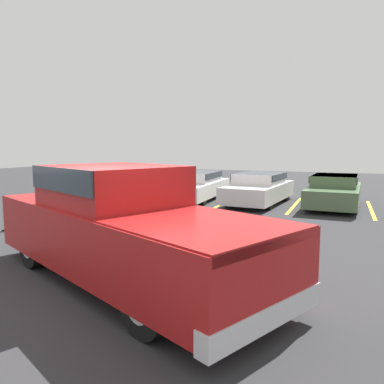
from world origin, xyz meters
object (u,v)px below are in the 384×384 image
at_px(parked_sedan_c, 259,187).
at_px(traffic_cone, 12,218).
at_px(parked_sedan_a, 143,183).
at_px(pickup_truck, 124,225).
at_px(parked_sedan_d, 334,190).
at_px(parked_sedan_b, 196,185).

bearing_deg(parked_sedan_c, traffic_cone, -30.15).
relative_size(parked_sedan_a, parked_sedan_c, 1.01).
distance_m(pickup_truck, parked_sedan_a, 10.69).
relative_size(parked_sedan_d, traffic_cone, 6.41).
bearing_deg(pickup_truck, parked_sedan_c, 113.37).
bearing_deg(traffic_cone, parked_sedan_d, 43.57).
distance_m(parked_sedan_b, traffic_cone, 7.80).
bearing_deg(parked_sedan_b, pickup_truck, 12.12).
distance_m(pickup_truck, parked_sedan_c, 9.41).
xyz_separation_m(parked_sedan_c, traffic_cone, (-5.13, -7.27, -0.32)).
height_order(parked_sedan_c, traffic_cone, parked_sedan_c).
bearing_deg(parked_sedan_d, pickup_truck, -14.54).
bearing_deg(parked_sedan_b, traffic_cone, -20.44).
height_order(parked_sedan_c, parked_sedan_d, parked_sedan_c).
bearing_deg(parked_sedan_a, pickup_truck, 22.24).
bearing_deg(pickup_truck, parked_sedan_d, 97.49).
height_order(parked_sedan_b, traffic_cone, parked_sedan_b).
height_order(pickup_truck, parked_sedan_a, pickup_truck).
xyz_separation_m(parked_sedan_c, parked_sedan_d, (2.78, 0.26, -0.01)).
xyz_separation_m(parked_sedan_a, traffic_cone, (0.13, -7.29, -0.31)).
distance_m(pickup_truck, parked_sedan_b, 9.88).
xyz_separation_m(pickup_truck, parked_sedan_b, (-2.51, 9.55, -0.32)).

